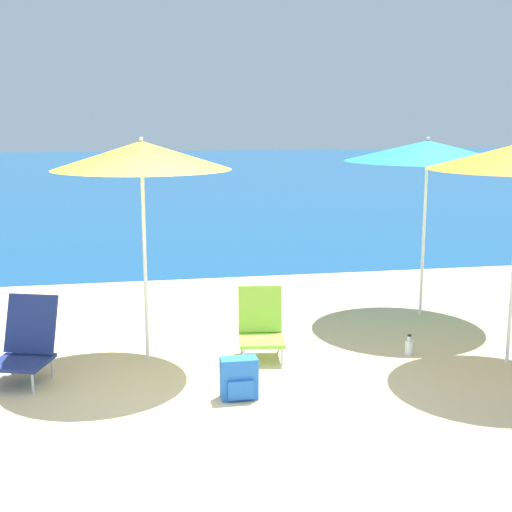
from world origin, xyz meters
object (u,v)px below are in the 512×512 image
beach_umbrella_teal (428,151)px  backpack_teal (27,338)px  backpack_blue (239,379)px  water_bottle (409,347)px  beach_chair_navy (26,342)px  beach_chair_lime (261,325)px  beach_umbrella_yellow (142,156)px

beach_umbrella_teal → backpack_teal: size_ratio=5.93×
backpack_blue → water_bottle: backpack_blue is taller
beach_chair_navy → water_bottle: bearing=18.7°
beach_chair_lime → backpack_teal: beach_chair_lime is taller
beach_umbrella_teal → beach_chair_lime: beach_umbrella_teal is taller
backpack_blue → water_bottle: (1.92, 0.80, -0.09)m
beach_umbrella_yellow → backpack_blue: 2.33m
beach_chair_navy → backpack_teal: beach_chair_navy is taller
beach_chair_lime → backpack_blue: 1.17m
beach_chair_lime → water_bottle: bearing=-3.0°
beach_chair_navy → water_bottle: beach_chair_navy is taller
beach_chair_navy → beach_chair_lime: 2.30m
beach_umbrella_yellow → water_bottle: size_ratio=10.19×
beach_umbrella_teal → beach_chair_navy: bearing=-163.3°
beach_umbrella_yellow → beach_chair_lime: bearing=-3.4°
beach_umbrella_yellow → backpack_blue: beach_umbrella_yellow is taller
beach_chair_navy → water_bottle: size_ratio=3.53×
beach_umbrella_teal → water_bottle: beach_umbrella_teal is taller
backpack_teal → beach_chair_lime: bearing=-11.1°
backpack_blue → backpack_teal: size_ratio=0.99×
backpack_blue → backpack_teal: backpack_teal is taller
beach_chair_navy → beach_chair_lime: (2.29, 0.25, -0.04)m
beach_umbrella_yellow → beach_chair_lime: size_ratio=3.19×
backpack_teal → beach_umbrella_teal: bearing=7.9°
beach_umbrella_yellow → beach_chair_navy: bearing=-164.2°
backpack_teal → water_bottle: backpack_teal is taller
beach_chair_navy → backpack_blue: beach_chair_navy is taller
beach_umbrella_yellow → beach_umbrella_teal: bearing=17.0°
beach_chair_lime → water_bottle: size_ratio=3.19×
backpack_blue → beach_umbrella_yellow: bearing=122.9°
beach_umbrella_teal → beach_chair_navy: beach_umbrella_teal is taller
beach_umbrella_yellow → water_bottle: bearing=-7.5°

